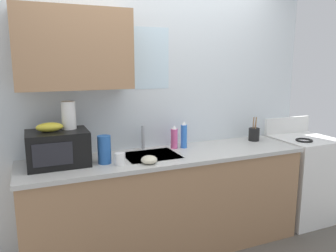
# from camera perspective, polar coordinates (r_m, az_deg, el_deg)

# --- Properties ---
(kitchen_wall_assembly) EXTENTS (3.26, 0.42, 2.50)m
(kitchen_wall_assembly) POSITION_cam_1_polar(r_m,az_deg,el_deg) (3.06, -4.57, 4.49)
(kitchen_wall_assembly) COLOR silver
(kitchen_wall_assembly) RESTS_ON ground
(counter_unit) EXTENTS (2.49, 0.63, 0.90)m
(counter_unit) POSITION_cam_1_polar(r_m,az_deg,el_deg) (3.05, -0.05, -12.87)
(counter_unit) COLOR #9E7551
(counter_unit) RESTS_ON ground
(sink_faucet) EXTENTS (0.03, 0.03, 0.22)m
(sink_faucet) POSITION_cam_1_polar(r_m,az_deg,el_deg) (3.04, -4.34, -1.99)
(sink_faucet) COLOR #B2B5BA
(sink_faucet) RESTS_ON counter_unit
(stove_range) EXTENTS (0.60, 0.60, 1.08)m
(stove_range) POSITION_cam_1_polar(r_m,az_deg,el_deg) (3.92, 22.12, -8.24)
(stove_range) COLOR white
(stove_range) RESTS_ON ground
(microwave) EXTENTS (0.46, 0.35, 0.27)m
(microwave) POSITION_cam_1_polar(r_m,az_deg,el_deg) (2.70, -18.48, -3.64)
(microwave) COLOR black
(microwave) RESTS_ON counter_unit
(banana_bunch) EXTENTS (0.20, 0.11, 0.07)m
(banana_bunch) POSITION_cam_1_polar(r_m,az_deg,el_deg) (2.67, -19.76, -0.18)
(banana_bunch) COLOR gold
(banana_bunch) RESTS_ON microwave
(paper_towel_roll) EXTENTS (0.11, 0.11, 0.22)m
(paper_towel_roll) POSITION_cam_1_polar(r_m,az_deg,el_deg) (2.72, -16.78, 1.80)
(paper_towel_roll) COLOR white
(paper_towel_roll) RESTS_ON microwave
(dish_soap_bottle_pink) EXTENTS (0.06, 0.06, 0.22)m
(dish_soap_bottle_pink) POSITION_cam_1_polar(r_m,az_deg,el_deg) (3.07, 1.07, -2.00)
(dish_soap_bottle_pink) COLOR #E55999
(dish_soap_bottle_pink) RESTS_ON counter_unit
(dish_soap_bottle_blue) EXTENTS (0.06, 0.06, 0.25)m
(dish_soap_bottle_blue) POSITION_cam_1_polar(r_m,az_deg,el_deg) (3.09, 2.76, -1.61)
(dish_soap_bottle_blue) COLOR blue
(dish_soap_bottle_blue) RESTS_ON counter_unit
(cereal_canister) EXTENTS (0.10, 0.10, 0.22)m
(cereal_canister) POSITION_cam_1_polar(r_m,az_deg,el_deg) (2.66, -10.94, -4.02)
(cereal_canister) COLOR #2659A5
(cereal_canister) RESTS_ON counter_unit
(mug_white) EXTENTS (0.08, 0.08, 0.09)m
(mug_white) POSITION_cam_1_polar(r_m,az_deg,el_deg) (2.62, -8.29, -5.66)
(mug_white) COLOR white
(mug_white) RESTS_ON counter_unit
(utensil_crock) EXTENTS (0.11, 0.11, 0.25)m
(utensil_crock) POSITION_cam_1_polar(r_m,az_deg,el_deg) (3.49, 14.63, -1.35)
(utensil_crock) COLOR black
(utensil_crock) RESTS_ON counter_unit
(small_bowl) EXTENTS (0.13, 0.13, 0.06)m
(small_bowl) POSITION_cam_1_polar(r_m,az_deg,el_deg) (2.63, -3.28, -5.83)
(small_bowl) COLOR beige
(small_bowl) RESTS_ON counter_unit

